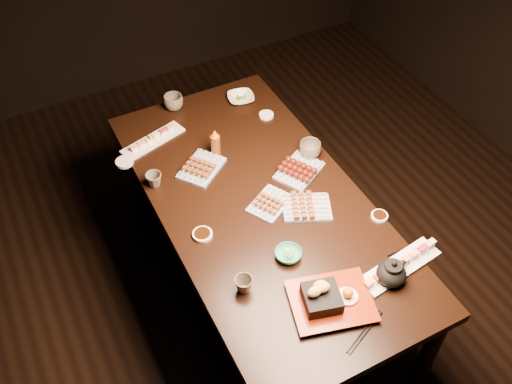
% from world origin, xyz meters
% --- Properties ---
extents(ground, '(5.00, 5.00, 0.00)m').
position_xyz_m(ground, '(0.00, 0.00, 0.00)').
color(ground, black).
rests_on(ground, ground).
extents(dining_table, '(1.17, 1.92, 0.75)m').
position_xyz_m(dining_table, '(-0.07, 0.29, 0.38)').
color(dining_table, black).
rests_on(dining_table, ground).
extents(sushi_platter_near, '(0.39, 0.16, 0.05)m').
position_xyz_m(sushi_platter_near, '(0.27, -0.30, 0.77)').
color(sushi_platter_near, white).
rests_on(sushi_platter_near, dining_table).
extents(sushi_platter_far, '(0.36, 0.19, 0.04)m').
position_xyz_m(sushi_platter_far, '(-0.36, 0.91, 0.77)').
color(sushi_platter_far, white).
rests_on(sushi_platter_far, dining_table).
extents(yakitori_plate_center, '(0.24, 0.22, 0.05)m').
position_xyz_m(yakitori_plate_center, '(-0.04, 0.26, 0.78)').
color(yakitori_plate_center, '#828EB6').
rests_on(yakitori_plate_center, dining_table).
extents(yakitori_plate_right, '(0.26, 0.23, 0.06)m').
position_xyz_m(yakitori_plate_right, '(0.10, 0.16, 0.78)').
color(yakitori_plate_right, '#828EB6').
rests_on(yakitori_plate_right, dining_table).
extents(yakitori_plate_left, '(0.27, 0.26, 0.06)m').
position_xyz_m(yakitori_plate_left, '(-0.22, 0.61, 0.78)').
color(yakitori_plate_left, '#828EB6').
rests_on(yakitori_plate_left, dining_table).
extents(tsukune_plate, '(0.28, 0.25, 0.06)m').
position_xyz_m(tsukune_plate, '(0.19, 0.38, 0.78)').
color(tsukune_plate, '#828EB6').
rests_on(tsukune_plate, dining_table).
extents(edamame_bowl_green, '(0.12, 0.12, 0.04)m').
position_xyz_m(edamame_bowl_green, '(-0.11, -0.04, 0.77)').
color(edamame_bowl_green, '#339D76').
rests_on(edamame_bowl_green, dining_table).
extents(edamame_bowl_cream, '(0.17, 0.17, 0.04)m').
position_xyz_m(edamame_bowl_cream, '(0.18, 1.01, 0.77)').
color(edamame_bowl_cream, beige).
rests_on(edamame_bowl_cream, dining_table).
extents(tempura_tray, '(0.38, 0.33, 0.12)m').
position_xyz_m(tempura_tray, '(-0.08, -0.32, 0.81)').
color(tempura_tray, black).
rests_on(tempura_tray, dining_table).
extents(teacup_near_left, '(0.08, 0.08, 0.07)m').
position_xyz_m(teacup_near_left, '(-0.35, -0.10, 0.79)').
color(teacup_near_left, brown).
rests_on(teacup_near_left, dining_table).
extents(teacup_mid_right, '(0.14, 0.14, 0.08)m').
position_xyz_m(teacup_mid_right, '(0.29, 0.46, 0.79)').
color(teacup_mid_right, brown).
rests_on(teacup_mid_right, dining_table).
extents(teacup_far_left, '(0.10, 0.10, 0.07)m').
position_xyz_m(teacup_far_left, '(-0.46, 0.62, 0.79)').
color(teacup_far_left, brown).
rests_on(teacup_far_left, dining_table).
extents(teacup_far_right, '(0.14, 0.14, 0.08)m').
position_xyz_m(teacup_far_right, '(-0.17, 1.12, 0.79)').
color(teacup_far_right, brown).
rests_on(teacup_far_right, dining_table).
extents(teapot, '(0.17, 0.17, 0.12)m').
position_xyz_m(teapot, '(0.20, -0.33, 0.81)').
color(teapot, black).
rests_on(teapot, dining_table).
extents(condiment_bottle, '(0.06, 0.06, 0.15)m').
position_xyz_m(condiment_bottle, '(-0.11, 0.69, 0.82)').
color(condiment_bottle, '#612F0D').
rests_on(condiment_bottle, dining_table).
extents(sauce_dish_west, '(0.11, 0.11, 0.02)m').
position_xyz_m(sauce_dish_west, '(-0.39, 0.23, 0.76)').
color(sauce_dish_west, white).
rests_on(sauce_dish_west, dining_table).
extents(sauce_dish_east, '(0.09, 0.09, 0.01)m').
position_xyz_m(sauce_dish_east, '(0.25, 0.83, 0.76)').
color(sauce_dish_east, white).
rests_on(sauce_dish_east, dining_table).
extents(sauce_dish_se, '(0.09, 0.09, 0.01)m').
position_xyz_m(sauce_dish_se, '(0.36, -0.03, 0.76)').
color(sauce_dish_se, white).
rests_on(sauce_dish_se, dining_table).
extents(sauce_dish_nw, '(0.09, 0.09, 0.02)m').
position_xyz_m(sauce_dish_nw, '(-0.54, 0.83, 0.76)').
color(sauce_dish_nw, white).
rests_on(sauce_dish_nw, dining_table).
extents(chopsticks_near, '(0.22, 0.11, 0.01)m').
position_xyz_m(chopsticks_near, '(-0.03, -0.48, 0.75)').
color(chopsticks_near, black).
rests_on(chopsticks_near, dining_table).
extents(chopsticks_se, '(0.20, 0.02, 0.01)m').
position_xyz_m(chopsticks_se, '(0.36, -0.24, 0.75)').
color(chopsticks_se, black).
rests_on(chopsticks_se, dining_table).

